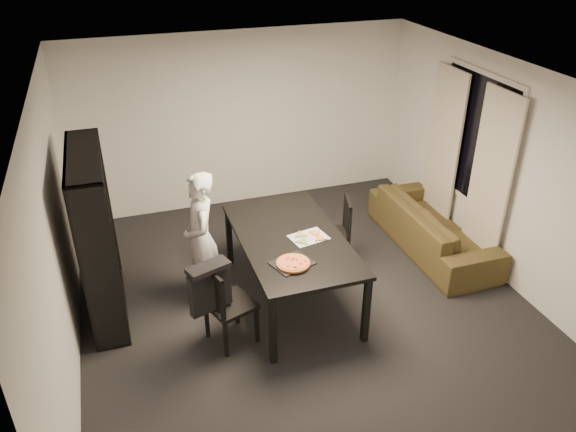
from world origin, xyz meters
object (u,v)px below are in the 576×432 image
object	(u,v)px
pepperoni_pizza	(293,263)
sofa	(433,227)
baking_tray	(292,263)
dining_table	(291,242)
chair_right	(338,229)
person	(201,239)
bookshelf	(97,236)
chair_left	(223,301)

from	to	relation	value
pepperoni_pizza	sofa	world-z (taller)	pepperoni_pizza
pepperoni_pizza	sofa	xyz separation A→B (m)	(2.32, 1.01, -0.55)
pepperoni_pizza	baking_tray	bearing A→B (deg)	89.31
dining_table	baking_tray	distance (m)	0.54
chair_right	person	world-z (taller)	person
bookshelf	dining_table	xyz separation A→B (m)	(2.03, -0.49, -0.19)
person	baking_tray	xyz separation A→B (m)	(0.79, -0.85, 0.05)
chair_right	person	bearing A→B (deg)	-70.84
chair_left	chair_right	xyz separation A→B (m)	(1.68, 0.97, 0.00)
chair_right	person	size ratio (longest dim) A/B	0.60
chair_right	pepperoni_pizza	world-z (taller)	chair_right
sofa	baking_tray	bearing A→B (deg)	112.89
chair_left	sofa	size ratio (longest dim) A/B	0.44
chair_left	sofa	distance (m)	3.22
dining_table	sofa	bearing A→B (deg)	12.19
sofa	chair_left	bearing A→B (deg)	107.73
pepperoni_pizza	sofa	bearing A→B (deg)	23.58
chair_left	pepperoni_pizza	xyz separation A→B (m)	(0.75, -0.03, 0.32)
chair_right	chair_left	bearing A→B (deg)	-44.63
dining_table	sofa	distance (m)	2.25
dining_table	sofa	world-z (taller)	dining_table
person	sofa	world-z (taller)	person
chair_right	sofa	distance (m)	1.40
chair_right	baking_tray	distance (m)	1.37
baking_tray	sofa	world-z (taller)	baking_tray
bookshelf	sofa	size ratio (longest dim) A/B	0.88
bookshelf	sofa	world-z (taller)	bookshelf
dining_table	person	bearing A→B (deg)	160.12
sofa	person	bearing A→B (deg)	92.30
chair_left	baking_tray	xyz separation A→B (m)	(0.75, 0.00, 0.30)
bookshelf	dining_table	size ratio (longest dim) A/B	0.94
chair_left	sofa	xyz separation A→B (m)	(3.06, 0.98, -0.23)
bookshelf	chair_right	xyz separation A→B (m)	(2.80, -0.04, -0.40)
dining_table	chair_right	distance (m)	0.92
baking_tray	sofa	distance (m)	2.57
chair_left	baking_tray	distance (m)	0.81
baking_tray	dining_table	bearing A→B (deg)	72.74
baking_tray	pepperoni_pizza	bearing A→B (deg)	-90.69
chair_left	person	xyz separation A→B (m)	(-0.04, 0.85, 0.25)
dining_table	pepperoni_pizza	xyz separation A→B (m)	(-0.16, -0.54, 0.10)
person	pepperoni_pizza	distance (m)	1.19
dining_table	sofa	size ratio (longest dim) A/B	0.93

